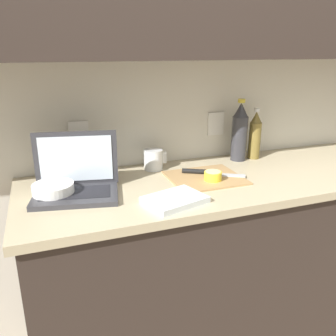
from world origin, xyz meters
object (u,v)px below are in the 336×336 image
Objects in this scene: bottle_green_soda at (255,136)px; measuring_cup at (153,160)px; bowl_white at (53,191)px; knife at (202,172)px; laptop at (76,180)px; cutting_board at (205,178)px; bottle_oil_tall at (240,132)px; lemon_half_cut at (213,176)px.

bottle_green_soda reaches higher than measuring_cup.
measuring_cup is 0.69× the size of bowl_white.
bottle_green_soda is at bearing 51.89° from knife.
laptop is 0.42m from measuring_cup.
cutting_board is 0.27m from measuring_cup.
measuring_cup is at bearing 167.33° from knife.
laptop is 2.30× the size of bowl_white.
bottle_green_soda reaches higher than knife.
lemon_half_cut is at bearing -137.72° from bottle_oil_tall.
measuring_cup reaches higher than bowl_white.
bowl_white reaches higher than cutting_board.
bottle_oil_tall is 2.87× the size of measuring_cup.
bottle_green_soda is (0.38, 0.16, 0.11)m from knife.
cutting_board is 4.16× the size of lemon_half_cut.
cutting_board is (0.56, -0.02, -0.05)m from laptop.
bowl_white is at bearing -158.88° from laptop.
bowl_white is at bearing -157.45° from measuring_cup.
bottle_oil_tall is (0.85, 0.18, 0.09)m from laptop.
knife is at bearing 96.25° from lemon_half_cut.
bottle_oil_tall reaches higher than laptop.
measuring_cup is (-0.18, 0.16, 0.03)m from knife.
bottle_oil_tall is 1.99× the size of bowl_white.
lemon_half_cut is at bearing -145.92° from bottle_green_soda.
bottle_green_soda is 1.67× the size of bowl_white.
knife is 2.39× the size of measuring_cup.
bottle_oil_tall reaches higher than measuring_cup.
knife is 0.83× the size of bottle_oil_tall.
bottle_green_soda is 0.84× the size of bottle_oil_tall.
lemon_half_cut is at bearing -72.95° from cutting_board.
knife is 3.44× the size of lemon_half_cut.
bowl_white is at bearing -168.36° from bottle_oil_tall.
lemon_half_cut reaches higher than cutting_board.
laptop reaches higher than lemon_half_cut.
bottle_green_soda is 0.56m from measuring_cup.
bottle_green_soda reaches higher than bowl_white.
knife is 0.99× the size of bottle_green_soda.
lemon_half_cut is 0.48× the size of bowl_white.
bottle_oil_tall reaches higher than knife.
bottle_green_soda reaches higher than lemon_half_cut.
measuring_cup is at bearing 127.50° from lemon_half_cut.
knife is at bearing -157.05° from bottle_green_soda.
lemon_half_cut is (0.01, -0.05, 0.02)m from cutting_board.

